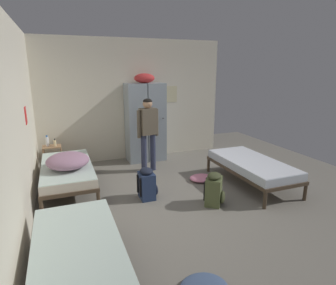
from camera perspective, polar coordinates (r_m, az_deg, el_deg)
name	(u,v)px	position (r m, az deg, el deg)	size (l,w,h in m)	color
ground_plane	(173,199)	(5.00, 1.09, -11.30)	(8.26, 8.26, 0.00)	slate
room_backdrop	(89,111)	(5.46, -15.58, 6.14)	(4.53, 5.22, 2.86)	beige
locker_bank	(145,121)	(6.85, -4.56, 4.37)	(0.90, 0.55, 2.07)	#8C99A3
shelf_unit	(53,156)	(6.65, -22.02, -2.51)	(0.38, 0.30, 0.57)	#99704C
bed_left_front	(78,253)	(3.22, -17.54, -20.34)	(0.90, 1.90, 0.49)	#473828
bed_right	(252,165)	(5.71, 16.38, -4.41)	(0.90, 1.90, 0.49)	#473828
bed_left_rear	(67,170)	(5.54, -19.50, -5.25)	(0.90, 1.90, 0.49)	#473828
bedding_heap	(68,161)	(5.27, -19.38, -3.45)	(0.73, 0.75, 0.27)	gray
person_traveler	(148,128)	(6.06, -4.01, 2.86)	(0.49, 0.26, 1.58)	#2D334C
water_bottle	(47,141)	(6.59, -22.98, 0.23)	(0.07, 0.07, 0.24)	white
lotion_bottle	(55,143)	(6.54, -21.65, -0.06)	(0.05, 0.05, 0.16)	beige
backpack_olive	(214,190)	(4.79, 9.24, -9.28)	(0.42, 0.41, 0.55)	#566038
backpack_navy	(147,184)	(4.96, -4.16, -8.28)	(0.34, 0.32, 0.55)	navy
clothes_pile_pink	(201,178)	(5.80, 6.70, -7.05)	(0.48, 0.42, 0.10)	pink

